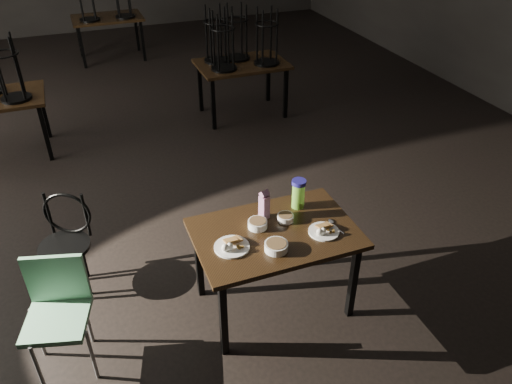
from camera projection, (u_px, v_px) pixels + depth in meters
name	position (u px, v px, depth m)	size (l,w,h in m)	color
main_table	(275.00, 240.00, 3.72)	(1.20, 0.80, 0.75)	black
plate_left	(232.00, 246.00, 3.51)	(0.25, 0.25, 0.08)	white
plate_right	(324.00, 230.00, 3.66)	(0.23, 0.23, 0.07)	white
bowl_near	(258.00, 224.00, 3.71)	(0.15, 0.15, 0.06)	white
bowl_far	(285.00, 218.00, 3.78)	(0.13, 0.13, 0.05)	white
bowl_big	(276.00, 246.00, 3.49)	(0.17, 0.17, 0.06)	white
juice_carton	(264.00, 205.00, 3.76)	(0.08, 0.08, 0.25)	#7E1661
water_bottle	(298.00, 193.00, 3.87)	(0.12, 0.12, 0.24)	#7DD43E
spoon	(332.00, 222.00, 3.76)	(0.05, 0.20, 0.01)	silver
bentwood_chair	(66.00, 236.00, 4.01)	(0.46, 0.45, 0.86)	black
school_chair	(57.00, 307.00, 3.36)	(0.50, 0.50, 0.87)	#6EAB83
bg_table_right	(240.00, 59.00, 6.71)	(1.20, 0.80, 1.48)	black
bg_table_far	(107.00, 17.00, 8.70)	(1.20, 0.80, 1.48)	black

